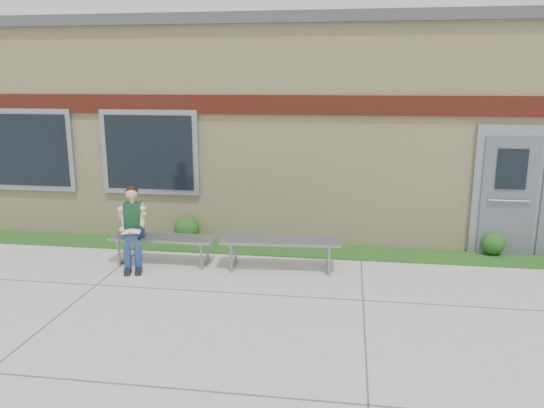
# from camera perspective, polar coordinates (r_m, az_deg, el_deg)

# --- Properties ---
(ground) EXTENTS (80.00, 80.00, 0.00)m
(ground) POSITION_cam_1_polar(r_m,az_deg,el_deg) (7.28, 1.81, -11.44)
(ground) COLOR #9E9E99
(ground) RESTS_ON ground
(grass_strip) EXTENTS (16.00, 0.80, 0.02)m
(grass_strip) POSITION_cam_1_polar(r_m,az_deg,el_deg) (9.69, 3.58, -5.02)
(grass_strip) COLOR #1A4412
(grass_strip) RESTS_ON ground
(school_building) EXTENTS (16.20, 6.22, 4.20)m
(school_building) POSITION_cam_1_polar(r_m,az_deg,el_deg) (12.62, 5.03, 8.91)
(school_building) COLOR beige
(school_building) RESTS_ON ground
(bench_left) EXTENTS (1.79, 0.50, 0.46)m
(bench_left) POSITION_cam_1_polar(r_m,az_deg,el_deg) (9.14, -11.60, -4.11)
(bench_left) COLOR slate
(bench_left) RESTS_ON ground
(bench_right) EXTENTS (1.98, 0.66, 0.51)m
(bench_right) POSITION_cam_1_polar(r_m,az_deg,el_deg) (8.67, 0.96, -4.55)
(bench_right) COLOR slate
(bench_right) RESTS_ON ground
(girl) EXTENTS (0.55, 0.82, 1.34)m
(girl) POSITION_cam_1_polar(r_m,az_deg,el_deg) (9.03, -14.75, -2.21)
(girl) COLOR navy
(girl) RESTS_ON ground
(shrub_mid) EXTENTS (0.48, 0.48, 0.48)m
(shrub_mid) POSITION_cam_1_polar(r_m,az_deg,el_deg) (10.29, -9.17, -2.63)
(shrub_mid) COLOR #1A4412
(shrub_mid) RESTS_ON grass_strip
(shrub_east) EXTENTS (0.41, 0.41, 0.41)m
(shrub_east) POSITION_cam_1_polar(r_m,az_deg,el_deg) (10.17, 22.67, -3.91)
(shrub_east) COLOR #1A4412
(shrub_east) RESTS_ON grass_strip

